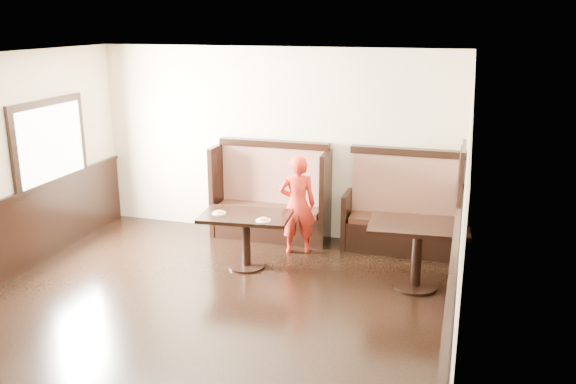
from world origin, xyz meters
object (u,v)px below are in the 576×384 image
at_px(table_main, 246,227).
at_px(table_neighbor, 417,240).
at_px(child, 297,205).
at_px(booth_neighbor, 403,218).
at_px(booth_main, 272,203).

bearing_deg(table_main, table_neighbor, -5.60).
bearing_deg(table_neighbor, child, 153.18).
distance_m(table_main, table_neighbor, 2.21).
bearing_deg(table_neighbor, booth_neighbor, 99.48).
bearing_deg(booth_main, booth_neighbor, -0.05).
relative_size(booth_neighbor, child, 1.18).
relative_size(table_main, table_neighbor, 0.98).
bearing_deg(booth_neighbor, table_neighbor, -75.98).
xyz_separation_m(booth_main, table_main, (0.05, -1.22, 0.04)).
relative_size(booth_neighbor, table_neighbor, 1.33).
bearing_deg(booth_neighbor, child, -159.57).
bearing_deg(child, booth_main, -63.23).
xyz_separation_m(table_neighbor, child, (-1.70, 0.70, 0.09)).
height_order(booth_neighbor, table_neighbor, booth_neighbor).
xyz_separation_m(table_main, child, (0.50, 0.70, 0.14)).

